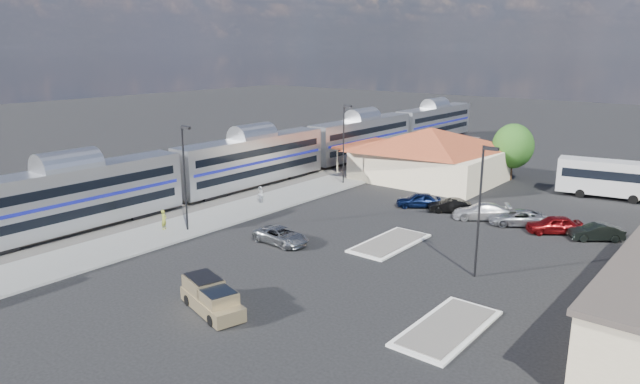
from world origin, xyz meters
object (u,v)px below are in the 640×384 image
Objects in this scene: station_depot at (429,154)px; pickup_truck at (212,298)px; coach_bus at (622,178)px; suv at (281,236)px.

station_depot is 39.32m from pickup_truck.
coach_bus is at bearing 12.60° from station_depot.
suv is 36.37m from coach_bus.
coach_bus is (17.75, 31.71, 1.58)m from suv.
suv is (1.80, -27.34, -2.47)m from station_depot.
suv is at bearing 38.92° from pickup_truck.
pickup_truck is (6.77, -38.67, -2.30)m from station_depot.
station_depot is at bearing 25.18° from pickup_truck.
pickup_truck is at bearing 153.23° from coach_bus.
station_depot is 1.48× the size of coach_bus.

